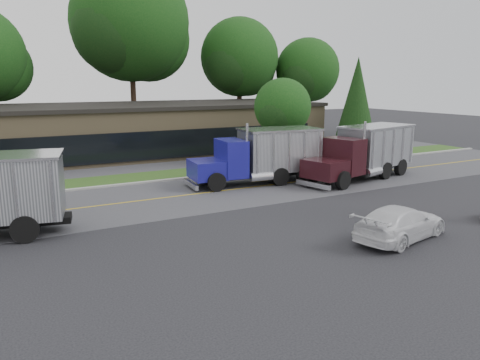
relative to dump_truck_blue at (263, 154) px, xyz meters
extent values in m
plane|color=#333338|center=(-5.17, -9.79, -1.81)|extent=(140.00, 140.00, 0.00)
cube|color=#5D5D62|center=(-5.17, -0.79, -1.81)|extent=(60.00, 8.00, 0.02)
cube|color=gold|center=(-5.17, -0.79, -1.81)|extent=(60.00, 0.12, 0.01)
cube|color=#9E9E99|center=(-5.17, 3.41, -1.81)|extent=(60.00, 0.30, 0.12)
cube|color=#254C1A|center=(-5.17, 5.21, -1.81)|extent=(60.00, 3.40, 0.03)
cube|color=#5D5D62|center=(-5.17, 10.21, -1.81)|extent=(60.00, 7.00, 0.02)
cube|color=#897554|center=(-3.17, 16.21, 0.19)|extent=(32.00, 12.00, 4.00)
cylinder|color=#382619|center=(-1.17, 24.21, 1.46)|extent=(0.56, 0.56, 6.53)
sphere|color=#103C10|center=(-1.17, 24.21, 10.32)|extent=(11.94, 11.94, 11.94)
sphere|color=#103C10|center=(1.07, 25.70, 8.83)|extent=(8.96, 8.96, 8.96)
sphere|color=black|center=(-3.03, 23.09, 9.20)|extent=(8.21, 8.21, 8.21)
cylinder|color=#382619|center=(10.83, 23.21, 0.59)|extent=(0.56, 0.56, 4.78)
sphere|color=#103C10|center=(10.83, 23.21, 7.08)|extent=(8.75, 8.75, 8.75)
sphere|color=#103C10|center=(12.47, 24.30, 5.99)|extent=(6.56, 6.56, 6.56)
sphere|color=black|center=(9.46, 22.39, 6.26)|extent=(6.01, 6.01, 6.01)
cylinder|color=#382619|center=(18.83, 21.21, 0.22)|extent=(0.56, 0.56, 4.05)
sphere|color=#103C10|center=(18.83, 21.21, 5.72)|extent=(7.41, 7.41, 7.41)
sphere|color=#103C10|center=(20.22, 22.13, 4.79)|extent=(5.56, 5.56, 5.56)
sphere|color=black|center=(17.67, 20.51, 5.02)|extent=(5.09, 5.09, 5.09)
cylinder|color=#382619|center=(14.83, 8.21, -1.31)|extent=(0.44, 0.44, 1.00)
cone|color=black|center=(14.83, 8.21, 2.82)|extent=(3.70, 3.70, 7.58)
cylinder|color=#382619|center=(4.83, 5.21, -0.63)|extent=(0.56, 0.56, 2.35)
sphere|color=#103C10|center=(4.83, 5.21, 2.56)|extent=(4.29, 4.29, 4.29)
sphere|color=#103C10|center=(5.64, 5.74, 2.02)|extent=(3.22, 3.22, 3.22)
sphere|color=black|center=(4.16, 4.80, 2.15)|extent=(2.95, 2.95, 2.95)
cylinder|color=black|center=(-14.52, -2.60, -1.24)|extent=(1.15, 0.57, 1.10)
cube|color=black|center=(-0.23, 0.02, -1.24)|extent=(7.96, 1.80, 0.28)
cube|color=navy|center=(-3.65, 0.37, -0.69)|extent=(2.11, 2.48, 1.10)
cube|color=navy|center=(-2.11, 0.22, -0.09)|extent=(1.61, 2.53, 2.20)
cube|color=black|center=(-2.71, 0.28, 0.31)|extent=(0.27, 2.10, 0.90)
cube|color=silver|center=(1.13, -0.12, 0.21)|extent=(4.95, 2.97, 2.50)
cube|color=silver|center=(1.13, -0.12, 1.51)|extent=(5.11, 3.13, 0.12)
cylinder|color=black|center=(-3.36, 1.50, -1.24)|extent=(1.13, 0.46, 1.10)
cylinder|color=black|center=(-3.59, -0.79, -1.24)|extent=(1.13, 0.46, 1.10)
cylinder|color=black|center=(1.59, 0.99, -1.24)|extent=(1.13, 0.46, 1.10)
cylinder|color=black|center=(1.36, -1.29, -1.24)|extent=(1.13, 0.46, 1.10)
cube|color=black|center=(6.39, -1.91, -1.24)|extent=(8.73, 2.99, 0.28)
cube|color=black|center=(2.70, -2.79, -0.69)|extent=(2.56, 2.72, 1.10)
cube|color=black|center=(4.36, -2.39, -0.09)|extent=(2.03, 2.69, 2.20)
cube|color=black|center=(3.71, -2.54, 0.31)|extent=(0.54, 2.06, 0.90)
cube|color=silver|center=(7.87, -1.56, 0.21)|extent=(5.66, 3.64, 2.50)
cube|color=silver|center=(7.87, -1.56, 1.51)|extent=(5.84, 3.82, 0.12)
cylinder|color=black|center=(2.61, -1.62, -1.24)|extent=(1.15, 0.59, 1.10)
cylinder|color=black|center=(3.15, -3.86, -1.24)|extent=(1.15, 0.59, 1.10)
cylinder|color=black|center=(7.97, -0.35, -1.24)|extent=(1.15, 0.59, 1.10)
cylinder|color=black|center=(8.50, -2.59, -1.24)|extent=(1.15, 0.59, 1.10)
imported|color=silver|center=(-0.66, -11.76, -1.12)|extent=(5.02, 2.91, 1.37)
camera|label=1|loc=(-14.87, -24.53, 4.45)|focal=35.00mm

